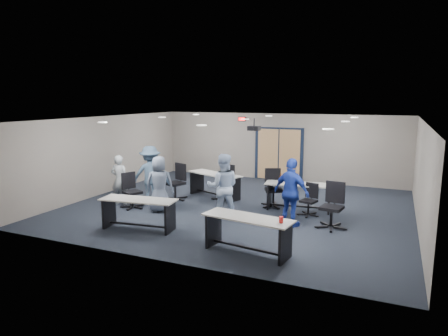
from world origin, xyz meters
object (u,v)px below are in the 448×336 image
at_px(table_front_right, 248,228).
at_px(chair_back_c, 274,188).
at_px(table_front_left, 139,209).
at_px(person_navy, 291,193).
at_px(table_back_left, 215,181).
at_px(chair_back_d, 309,200).
at_px(chair_loose_right, 332,206).
at_px(table_back_right, 299,192).
at_px(person_lightblue, 223,187).
at_px(chair_back_b, 224,183).
at_px(person_back, 150,174).
at_px(person_gray, 120,180).
at_px(person_plaid, 159,184).
at_px(chair_back_a, 175,182).
at_px(chair_loose_left, 132,191).

distance_m(table_front_right, chair_back_c, 3.84).
distance_m(table_front_left, person_navy, 3.95).
bearing_deg(table_back_left, chair_back_d, 5.79).
height_order(table_front_left, chair_loose_right, chair_loose_right).
relative_size(table_back_right, person_lightblue, 1.13).
relative_size(chair_back_b, person_lightblue, 0.64).
bearing_deg(person_back, person_navy, 147.10).
height_order(chair_loose_right, person_gray, person_gray).
height_order(chair_back_d, chair_loose_right, chair_loose_right).
height_order(person_navy, person_back, person_back).
bearing_deg(table_back_left, chair_loose_right, -2.57).
distance_m(chair_back_d, person_back, 4.99).
distance_m(table_front_right, person_plaid, 4.01).
height_order(chair_back_c, person_plaid, person_plaid).
relative_size(chair_back_a, person_gray, 0.75).
height_order(person_plaid, person_back, person_back).
bearing_deg(person_navy, table_front_right, 100.98).
bearing_deg(chair_loose_left, person_navy, -60.98).
height_order(table_front_left, person_navy, person_navy).
bearing_deg(chair_back_a, chair_back_b, 40.10).
xyz_separation_m(chair_back_d, person_navy, (-0.23, -1.12, 0.44)).
bearing_deg(person_plaid, table_back_left, -135.11).
height_order(table_back_right, chair_loose_left, table_back_right).
bearing_deg(chair_back_c, person_lightblue, -141.91).
bearing_deg(person_back, chair_back_a, -156.98).
relative_size(chair_back_a, chair_back_b, 1.02).
relative_size(chair_back_b, person_plaid, 0.70).
height_order(table_back_left, chair_back_c, chair_back_c).
bearing_deg(person_plaid, person_back, -69.90).
distance_m(table_back_left, chair_back_b, 0.53).
bearing_deg(table_back_right, chair_loose_left, -166.05).
bearing_deg(table_back_right, person_back, -174.54).
xyz_separation_m(table_back_left, chair_back_a, (-1.04, -0.84, 0.04)).
relative_size(table_front_right, person_back, 1.12).
distance_m(table_front_right, person_gray, 5.51).
xyz_separation_m(table_front_right, chair_loose_right, (1.40, 2.40, 0.04)).
bearing_deg(chair_back_a, person_navy, 3.25).
xyz_separation_m(chair_back_b, chair_loose_left, (-2.18, -1.98, -0.04)).
distance_m(chair_back_a, chair_back_d, 4.41).
height_order(chair_back_b, person_plaid, person_plaid).
bearing_deg(chair_back_b, person_gray, -132.88).
height_order(table_back_right, person_lightblue, person_lightblue).
bearing_deg(person_back, table_front_right, 121.56).
bearing_deg(table_back_right, person_plaid, -161.33).
bearing_deg(chair_loose_left, table_front_right, -87.25).
xyz_separation_m(table_front_left, person_back, (-1.20, 2.36, 0.38)).
height_order(table_front_left, person_back, person_back).
distance_m(table_front_right, chair_back_b, 4.55).
distance_m(table_front_right, chair_loose_right, 2.78).
bearing_deg(chair_back_d, person_plaid, -146.79).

